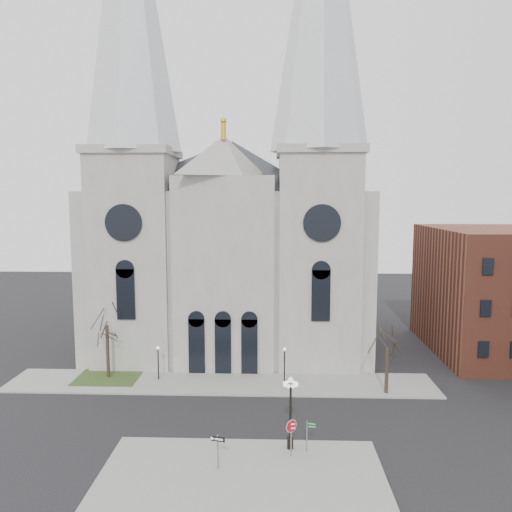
{
  "coord_description": "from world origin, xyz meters",
  "views": [
    {
      "loc": [
        4.95,
        -34.0,
        17.46
      ],
      "look_at": [
        3.44,
        8.0,
        12.47
      ],
      "focal_mm": 35.0,
      "sensor_mm": 36.0,
      "label": 1
    }
  ],
  "objects_px": {
    "globe_lamp": "(291,404)",
    "street_name_sign": "(308,433)",
    "stop_sign": "(291,430)",
    "one_way_sign": "(218,446)"
  },
  "relations": [
    {
      "from": "globe_lamp",
      "to": "street_name_sign",
      "type": "distance_m",
      "value": 2.3
    },
    {
      "from": "stop_sign",
      "to": "globe_lamp",
      "type": "relative_size",
      "value": 0.5
    },
    {
      "from": "stop_sign",
      "to": "one_way_sign",
      "type": "xyz_separation_m",
      "value": [
        -4.75,
        -1.75,
        -0.3
      ]
    },
    {
      "from": "one_way_sign",
      "to": "street_name_sign",
      "type": "bearing_deg",
      "value": 35.56
    },
    {
      "from": "street_name_sign",
      "to": "globe_lamp",
      "type": "bearing_deg",
      "value": 175.48
    },
    {
      "from": "one_way_sign",
      "to": "street_name_sign",
      "type": "distance_m",
      "value": 6.38
    },
    {
      "from": "globe_lamp",
      "to": "one_way_sign",
      "type": "xyz_separation_m",
      "value": [
        -4.73,
        -2.73,
        -1.7
      ]
    },
    {
      "from": "one_way_sign",
      "to": "stop_sign",
      "type": "bearing_deg",
      "value": 33.98
    },
    {
      "from": "stop_sign",
      "to": "street_name_sign",
      "type": "relative_size",
      "value": 1.18
    },
    {
      "from": "stop_sign",
      "to": "street_name_sign",
      "type": "distance_m",
      "value": 1.43
    }
  ]
}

